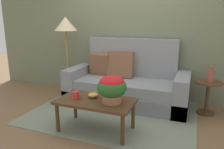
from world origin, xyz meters
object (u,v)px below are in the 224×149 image
Objects in this scene: floor_lamp at (66,28)px; potted_plant at (112,87)px; coffee_table at (96,104)px; coffee_mug at (76,95)px; side_table at (208,92)px; table_vase at (211,75)px; couch at (126,84)px; snack_bowl at (93,95)px.

potted_plant is at bearing -40.13° from floor_lamp.
coffee_table is 7.41× the size of coffee_mug.
coffee_table is 0.36m from potted_plant.
table_vase is (0.02, 0.01, 0.27)m from side_table.
couch reaches higher than coffee_mug.
couch is at bearing 83.23° from snack_bowl.
floor_lamp is (-1.25, 0.02, 0.99)m from couch.
snack_bowl is 0.57× the size of table_vase.
floor_lamp is (-1.19, 1.20, 0.94)m from coffee_table.
coffee_table is at bearing -141.07° from table_vase.
side_table is at bearing 35.36° from coffee_mug.
potted_plant is at bearing -135.72° from table_vase.
couch is 1.60m from floor_lamp.
snack_bowl reaches higher than coffee_table.
coffee_table is (-0.06, -1.18, 0.05)m from couch.
coffee_table is at bearing 10.13° from coffee_mug.
floor_lamp is 1.80m from snack_bowl.
snack_bowl is (-0.13, -1.10, 0.14)m from couch.
snack_bowl is (0.20, 0.12, -0.01)m from coffee_mug.
table_vase is at bearing 44.28° from potted_plant.
coffee_table is at bearing -141.01° from side_table.
couch is 1.43m from table_vase.
couch is at bearing 74.93° from coffee_mug.
snack_bowl is at bearing 133.80° from coffee_table.
potted_plant is (0.24, -0.01, 0.26)m from coffee_table.
side_table reaches higher than snack_bowl.
table_vase is at bearing -0.42° from floor_lamp.
couch is 1.39× the size of floor_lamp.
side_table is at bearing 44.42° from potted_plant.
couch is 15.49× the size of coffee_mug.
couch is 8.51× the size of table_vase.
couch is 1.18m from coffee_table.
potted_plant reaches higher than side_table.
couch is 1.28m from coffee_mug.
coffee_table is 0.14m from snack_bowl.
potted_plant is at bearing -2.32° from coffee_table.
table_vase is at bearing 0.01° from couch.
coffee_mug is at bearing -105.07° from couch.
side_table is 3.78× the size of snack_bowl.
side_table is at bearing -0.54° from couch.
coffee_table is 7.19× the size of snack_bowl.
floor_lamp is 11.14× the size of coffee_mug.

